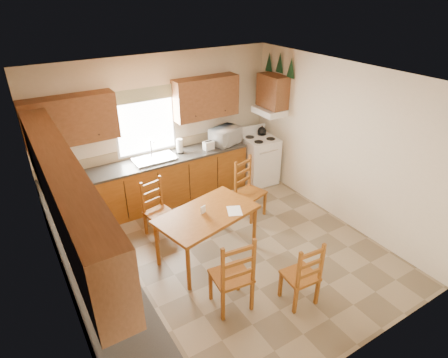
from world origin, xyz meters
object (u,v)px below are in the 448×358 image
dining_table (207,235)px  chair_far_right (251,189)px  chair_near_left (231,271)px  microwave (225,136)px  chair_near_right (301,272)px  stove (259,160)px  chair_far_left (159,210)px

dining_table → chair_far_right: size_ratio=1.36×
chair_near_left → chair_far_right: size_ratio=1.04×
microwave → chair_near_right: bearing=-122.6°
microwave → chair_far_right: (-0.24, -1.22, -0.55)m
stove → dining_table: 2.65m
chair_far_left → chair_near_left: bearing=-96.5°
microwave → chair_near_left: 3.32m
stove → dining_table: stove is taller
dining_table → chair_far_left: chair_far_left is taller
stove → chair_far_left: (-2.53, -0.68, 0.01)m
dining_table → chair_near_right: chair_near_right is taller
dining_table → chair_near_right: bearing=-81.1°
dining_table → chair_near_right: size_ratio=1.51×
microwave → dining_table: microwave is taller
dining_table → chair_far_right: 1.34m
chair_far_right → chair_near_left: bearing=-148.7°
chair_near_right → chair_far_right: size_ratio=0.90×
chair_near_left → chair_near_right: (0.80, -0.40, -0.07)m
microwave → chair_near_left: (-1.67, -2.81, -0.53)m
chair_near_left → chair_far_right: chair_near_left is taller
chair_near_left → dining_table: bearing=-96.0°
chair_near_right → chair_far_left: 2.51m
stove → chair_near_left: 3.51m
dining_table → chair_near_left: chair_near_left is taller
stove → chair_far_left: size_ratio=0.98×
microwave → chair_far_left: 2.13m
stove → microwave: (-0.69, 0.22, 0.61)m
chair_near_left → microwave: bearing=-113.9°
microwave → chair_far_right: 1.35m
dining_table → chair_far_left: bearing=101.4°
microwave → dining_table: bearing=-146.2°
stove → chair_far_right: chair_far_right is taller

